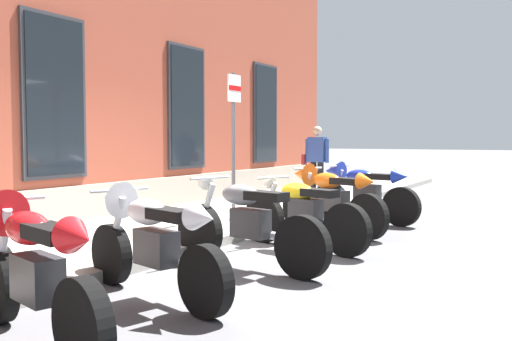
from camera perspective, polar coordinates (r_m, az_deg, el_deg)
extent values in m
plane|color=#4C4C4F|center=(7.51, -4.56, -7.99)|extent=(140.00, 140.00, 0.00)
cube|color=gray|center=(8.38, -12.83, -6.43)|extent=(26.41, 2.88, 0.13)
cube|color=silver|center=(6.36, 20.60, -10.22)|extent=(26.41, 0.12, 0.01)
cube|color=gray|center=(9.33, -19.27, -3.79)|extent=(20.41, 0.10, 0.70)
cube|color=#2D2D33|center=(9.30, -19.55, 6.99)|extent=(1.22, 0.06, 2.52)
cube|color=black|center=(9.27, -19.43, 7.01)|extent=(1.10, 0.03, 2.40)
cube|color=#2D2D33|center=(11.82, -6.97, 6.32)|extent=(1.22, 0.06, 2.52)
cube|color=black|center=(11.80, -6.85, 6.32)|extent=(1.10, 0.03, 2.40)
cube|color=#2D2D33|center=(14.70, 0.93, 5.73)|extent=(1.22, 0.06, 2.52)
cube|color=black|center=(14.68, 1.03, 5.73)|extent=(1.10, 0.03, 2.40)
cylinder|color=black|center=(3.77, -17.00, -14.72)|extent=(0.29, 0.63, 0.62)
cylinder|color=silver|center=(4.87, -24.11, -7.32)|extent=(0.16, 0.34, 0.69)
cube|color=#28282B|center=(4.30, -21.06, -10.07)|extent=(0.34, 0.48, 0.32)
ellipsoid|color=red|center=(4.37, -21.92, -5.36)|extent=(0.40, 0.57, 0.24)
cube|color=black|center=(4.02, -19.88, -5.91)|extent=(0.35, 0.52, 0.10)
cylinder|color=silver|center=(4.74, -23.89, -2.68)|extent=(0.60, 0.21, 0.04)
cylinder|color=silver|center=(4.11, -17.78, -12.48)|extent=(0.22, 0.46, 0.09)
cone|color=red|center=(3.66, -17.28, -6.45)|extent=(0.31, 0.32, 0.24)
cylinder|color=black|center=(5.94, -14.30, -8.12)|extent=(0.29, 0.61, 0.61)
cylinder|color=black|center=(4.71, -5.12, -11.01)|extent=(0.29, 0.61, 0.61)
cylinder|color=silver|center=(5.80, -13.85, -5.67)|extent=(0.16, 0.33, 0.66)
cube|color=#28282B|center=(5.23, -9.97, -7.60)|extent=(0.34, 0.49, 0.32)
ellipsoid|color=silver|center=(5.30, -10.90, -4.07)|extent=(0.40, 0.57, 0.24)
cube|color=black|center=(4.99, -8.54, -4.40)|extent=(0.35, 0.52, 0.10)
cylinder|color=silver|center=(5.69, -13.50, -1.89)|extent=(0.60, 0.22, 0.04)
cylinder|color=silver|center=(5.08, -6.91, -9.38)|extent=(0.22, 0.46, 0.09)
cone|color=silver|center=(5.81, -14.13, -2.79)|extent=(0.44, 0.43, 0.36)
cone|color=silver|center=(4.63, -5.31, -4.72)|extent=(0.31, 0.32, 0.24)
cylinder|color=black|center=(6.96, -5.65, -6.09)|extent=(0.26, 0.68, 0.67)
cylinder|color=black|center=(5.95, 4.68, -7.68)|extent=(0.26, 0.68, 0.67)
cylinder|color=silver|center=(6.85, -5.08, -3.95)|extent=(0.13, 0.33, 0.67)
cube|color=#28282B|center=(6.36, -0.56, -5.30)|extent=(0.31, 0.48, 0.32)
ellipsoid|color=slate|center=(6.43, -1.57, -2.44)|extent=(0.36, 0.56, 0.24)
cube|color=black|center=(6.17, 1.03, -2.58)|extent=(0.31, 0.51, 0.10)
cylinder|color=silver|center=(6.75, -4.63, -0.72)|extent=(0.61, 0.16, 0.04)
cylinder|color=silver|center=(6.28, 2.23, -6.62)|extent=(0.18, 0.46, 0.09)
sphere|color=silver|center=(6.81, -5.10, -1.28)|extent=(0.18, 0.18, 0.18)
cylinder|color=black|center=(8.01, 0.82, -4.84)|extent=(0.30, 0.68, 0.67)
cylinder|color=black|center=(7.10, 9.10, -5.92)|extent=(0.30, 0.68, 0.67)
cylinder|color=silver|center=(7.91, 1.34, -3.23)|extent=(0.15, 0.30, 0.60)
cube|color=#28282B|center=(7.48, 5.01, -4.04)|extent=(0.33, 0.48, 0.32)
ellipsoid|color=gold|center=(7.55, 4.15, -2.14)|extent=(0.39, 0.57, 0.24)
cube|color=black|center=(7.31, 6.40, -2.25)|extent=(0.34, 0.52, 0.10)
cylinder|color=silver|center=(7.82, 1.77, -0.69)|extent=(0.61, 0.20, 0.04)
cylinder|color=silver|center=(7.40, 7.39, -5.14)|extent=(0.21, 0.46, 0.09)
sphere|color=silver|center=(7.88, 1.35, -1.17)|extent=(0.18, 0.18, 0.18)
cylinder|color=black|center=(9.22, 4.39, -3.77)|extent=(0.34, 0.68, 0.68)
cylinder|color=black|center=(8.32, 11.15, -4.58)|extent=(0.34, 0.68, 0.68)
cylinder|color=silver|center=(9.12, 4.85, -2.18)|extent=(0.17, 0.32, 0.65)
cube|color=#28282B|center=(8.70, 7.85, -3.02)|extent=(0.36, 0.49, 0.32)
ellipsoid|color=orange|center=(8.77, 7.13, -1.01)|extent=(0.42, 0.58, 0.24)
cube|color=black|center=(8.52, 9.03, -1.08)|extent=(0.37, 0.53, 0.10)
cylinder|color=silver|center=(9.04, 5.22, 0.21)|extent=(0.60, 0.24, 0.04)
cylinder|color=silver|center=(8.61, 9.88, -3.97)|extent=(0.24, 0.45, 0.09)
cone|color=orange|center=(9.13, 4.63, -0.38)|extent=(0.45, 0.44, 0.36)
cone|color=orange|center=(8.28, 11.08, -1.09)|extent=(0.31, 0.33, 0.24)
cylinder|color=black|center=(10.40, 7.52, -3.03)|extent=(0.25, 0.67, 0.66)
cylinder|color=black|center=(9.72, 14.36, -3.54)|extent=(0.25, 0.67, 0.66)
cylinder|color=silver|center=(10.32, 8.00, -1.63)|extent=(0.13, 0.32, 0.65)
cube|color=#28282B|center=(10.00, 11.08, -2.28)|extent=(0.30, 0.47, 0.32)
ellipsoid|color=#192D9E|center=(10.05, 10.36, -0.58)|extent=(0.36, 0.56, 0.24)
cube|color=black|center=(9.86, 12.26, -0.62)|extent=(0.31, 0.51, 0.10)
cylinder|color=silver|center=(10.25, 8.39, 0.46)|extent=(0.61, 0.16, 0.04)
cylinder|color=silver|center=(9.97, 12.92, -3.06)|extent=(0.18, 0.46, 0.09)
cone|color=#192D9E|center=(10.33, 7.77, -0.07)|extent=(0.42, 0.40, 0.36)
cone|color=#192D9E|center=(9.68, 14.30, -0.59)|extent=(0.29, 0.30, 0.24)
cylinder|color=black|center=(12.94, 6.48, -0.90)|extent=(0.14, 0.14, 0.79)
cylinder|color=black|center=(13.02, 5.77, -0.87)|extent=(0.14, 0.14, 0.79)
cube|color=#2D478C|center=(12.95, 6.14, 2.11)|extent=(0.23, 0.41, 0.56)
sphere|color=tan|center=(12.95, 6.15, 3.96)|extent=(0.22, 0.22, 0.22)
cylinder|color=#2D478C|center=(12.84, 7.13, 1.96)|extent=(0.09, 0.09, 0.53)
cylinder|color=#2D478C|center=(13.07, 5.17, 2.00)|extent=(0.09, 0.09, 0.53)
cube|color=maroon|center=(13.09, 4.85, 1.11)|extent=(0.13, 0.09, 0.24)
cylinder|color=#4C4C51|center=(9.30, -2.28, 2.42)|extent=(0.06, 0.06, 2.39)
cube|color=white|center=(9.32, -2.19, 8.24)|extent=(0.36, 0.03, 0.44)
cube|color=red|center=(9.32, -2.11, 8.25)|extent=(0.36, 0.01, 0.08)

